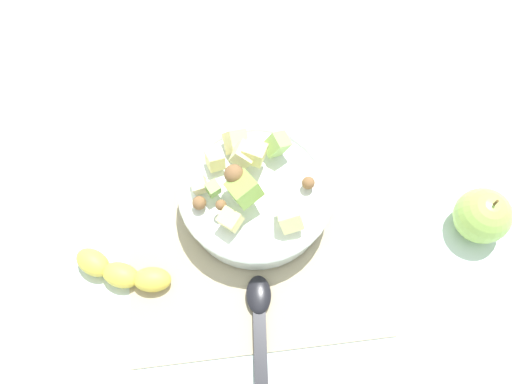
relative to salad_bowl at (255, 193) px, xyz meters
The scene contains 6 objects.
ground_plane 0.05m from the salad_bowl, 146.45° to the left, with size 2.40×2.40×0.00m, color silver.
placemat 0.05m from the salad_bowl, 146.45° to the left, with size 0.41×0.37×0.01m, color tan.
salad_bowl is the anchor object (origin of this frame).
serving_spoon 0.19m from the salad_bowl, behind, with size 0.21×0.05×0.01m.
whole_apple 0.34m from the salad_bowl, 102.90° to the right, with size 0.08×0.08×0.09m.
banana_whole 0.23m from the salad_bowl, 113.58° to the left, with size 0.09×0.15×0.04m.
Camera 1 is at (-0.31, 0.03, 0.74)m, focal length 36.40 mm.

